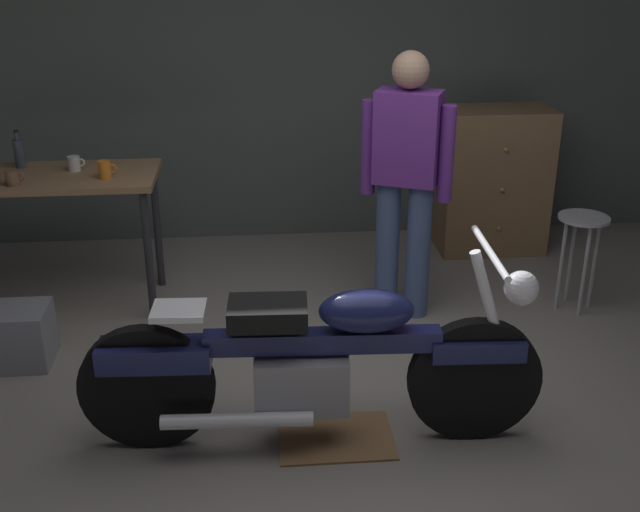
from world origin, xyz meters
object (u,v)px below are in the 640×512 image
object	(u,v)px
wooden_dresser	(493,181)
storage_bin	(11,336)
person_standing	(406,175)
bottle	(19,153)
motorcycle	(316,360)
mug_white_ceramic	(74,163)
shop_stool	(581,237)
mug_orange_travel	(105,169)
mug_brown_stoneware	(13,178)

from	to	relation	value
wooden_dresser	storage_bin	xyz separation A→B (m)	(-3.22, -1.48, -0.38)
person_standing	bottle	world-z (taller)	person_standing
motorcycle	mug_white_ceramic	world-z (taller)	motorcycle
wooden_dresser	mug_white_ceramic	xyz separation A→B (m)	(-2.94, -0.66, 0.40)
mug_white_ceramic	shop_stool	bearing A→B (deg)	-7.49
wooden_dresser	motorcycle	bearing A→B (deg)	-123.22
mug_white_ceramic	mug_orange_travel	size ratio (longest dim) A/B	0.97
shop_stool	mug_orange_travel	world-z (taller)	mug_orange_travel
wooden_dresser	bottle	world-z (taller)	bottle
shop_stool	mug_white_ceramic	size ratio (longest dim) A/B	5.95
wooden_dresser	storage_bin	size ratio (longest dim) A/B	2.50
shop_stool	wooden_dresser	distance (m)	1.11
mug_brown_stoneware	bottle	bearing A→B (deg)	98.08
storage_bin	bottle	bearing A→B (deg)	94.54
person_standing	bottle	bearing A→B (deg)	12.83
motorcycle	mug_orange_travel	distance (m)	1.99
motorcycle	mug_orange_travel	world-z (taller)	mug_orange_travel
person_standing	storage_bin	xyz separation A→B (m)	(-2.33, -0.45, -0.76)
storage_bin	mug_brown_stoneware	distance (m)	0.95
motorcycle	storage_bin	world-z (taller)	motorcycle
person_standing	shop_stool	world-z (taller)	person_standing
person_standing	mug_brown_stoneware	distance (m)	2.35
shop_stool	wooden_dresser	bearing A→B (deg)	103.23
mug_white_ceramic	person_standing	bearing A→B (deg)	-10.26
mug_brown_stoneware	mug_orange_travel	xyz separation A→B (m)	(0.53, 0.09, 0.01)
person_standing	shop_stool	xyz separation A→B (m)	(1.14, -0.05, -0.43)
motorcycle	shop_stool	distance (m)	2.22
person_standing	mug_orange_travel	bearing A→B (deg)	18.08
mug_white_ceramic	mug_orange_travel	distance (m)	0.29
wooden_dresser	storage_bin	distance (m)	3.57
motorcycle	storage_bin	size ratio (longest dim) A/B	4.98
bottle	shop_stool	bearing A→B (deg)	-8.37
shop_stool	bottle	distance (m)	3.62
motorcycle	mug_orange_travel	size ratio (longest dim) A/B	19.69
mug_white_ceramic	mug_orange_travel	bearing A→B (deg)	-39.55
storage_bin	mug_white_ceramic	xyz separation A→B (m)	(0.29, 0.82, 0.78)
person_standing	storage_bin	size ratio (longest dim) A/B	3.80
wooden_dresser	mug_orange_travel	xyz separation A→B (m)	(-2.72, -0.85, 0.41)
motorcycle	mug_white_ceramic	distance (m)	2.26
wooden_dresser	mug_brown_stoneware	size ratio (longest dim) A/B	9.84
mug_orange_travel	bottle	xyz separation A→B (m)	(-0.58, 0.29, 0.04)
mug_brown_stoneware	mug_orange_travel	size ratio (longest dim) A/B	1.00
motorcycle	wooden_dresser	bearing A→B (deg)	59.38
motorcycle	mug_brown_stoneware	bearing A→B (deg)	142.17
storage_bin	shop_stool	bearing A→B (deg)	6.53
bottle	person_standing	bearing A→B (deg)	-11.13
bottle	mug_white_ceramic	bearing A→B (deg)	-16.02
mug_brown_stoneware	bottle	distance (m)	0.39
wooden_dresser	storage_bin	bearing A→B (deg)	-155.32
motorcycle	mug_brown_stoneware	distance (m)	2.27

